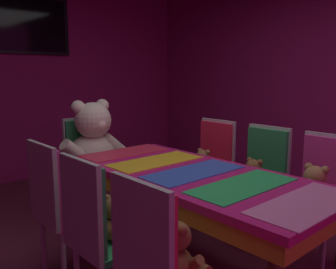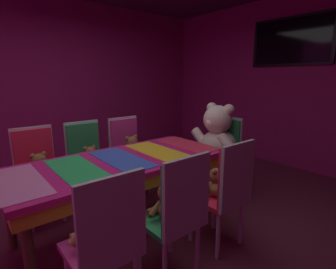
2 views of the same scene
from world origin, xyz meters
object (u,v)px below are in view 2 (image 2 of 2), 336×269
at_px(banquet_table, 121,168).
at_px(chair_right_1, 179,207).
at_px(wall_tv, 291,41).
at_px(chair_left_0, 36,164).
at_px(teddy_left_1, 91,159).
at_px(chair_right_0, 108,236).
at_px(king_teddy_bear, 216,136).
at_px(teddy_left_0, 40,169).
at_px(chair_right_2, 229,186).
at_px(teddy_right_1, 166,203).
at_px(teddy_right_0, 97,225).
at_px(teddy_right_2, 216,183).
at_px(teddy_left_2, 133,150).
at_px(throne_chair, 224,147).
at_px(chair_left_1, 86,154).
at_px(chair_left_2, 127,147).

relative_size(banquet_table, chair_right_1, 2.05).
bearing_deg(wall_tv, chair_left_0, -102.76).
bearing_deg(teddy_left_1, chair_right_0, -19.95).
bearing_deg(chair_left_0, king_teddy_bear, 66.67).
bearing_deg(king_teddy_bear, teddy_left_1, -26.27).
height_order(teddy_left_0, chair_right_2, chair_right_2).
bearing_deg(teddy_right_1, wall_tv, -77.55).
xyz_separation_m(teddy_right_1, king_teddy_bear, (-0.69, 1.39, 0.19)).
relative_size(chair_right_1, wall_tv, 0.76).
distance_m(teddy_right_0, wall_tv, 4.00).
xyz_separation_m(teddy_left_0, teddy_right_1, (1.37, 0.54, -0.01)).
distance_m(chair_left_0, teddy_right_2, 1.87).
bearing_deg(teddy_left_2, chair_right_2, 0.87).
bearing_deg(teddy_right_1, king_teddy_bear, -63.55).
relative_size(chair_left_0, teddy_left_2, 2.97).
relative_size(teddy_left_1, throne_chair, 0.29).
bearing_deg(chair_left_0, teddy_left_0, -0.00).
distance_m(teddy_right_1, chair_right_2, 0.59).
bearing_deg(chair_right_2, teddy_right_0, 81.99).
height_order(teddy_right_1, throne_chair, throne_chair).
xyz_separation_m(banquet_table, chair_left_0, (-0.83, -0.55, -0.06)).
xyz_separation_m(chair_right_1, chair_right_2, (-0.01, 0.57, 0.00)).
bearing_deg(chair_left_1, teddy_right_1, -0.14).
bearing_deg(chair_right_1, teddy_left_1, -0.14).
height_order(teddy_left_1, chair_left_2, chair_left_2).
xyz_separation_m(banquet_table, teddy_left_0, (-0.68, -0.55, -0.07)).
bearing_deg(chair_left_1, chair_right_0, -18.34).
bearing_deg(chair_left_2, teddy_right_1, -20.15).
bearing_deg(banquet_table, chair_right_2, 33.84).
bearing_deg(king_teddy_bear, wall_tv, 180.00).
distance_m(banquet_table, teddy_left_0, 0.88).
bearing_deg(teddy_right_2, chair_left_0, 36.18).
distance_m(banquet_table, chair_right_0, 0.99).
relative_size(chair_left_0, teddy_left_0, 3.22).
xyz_separation_m(teddy_left_0, teddy_right_0, (1.35, -0.01, 0.02)).
distance_m(teddy_left_0, teddy_right_2, 1.76).
bearing_deg(king_teddy_bear, throne_chair, 180.00).
distance_m(teddy_left_0, throne_chair, 2.20).
distance_m(chair_right_1, throne_chair, 1.77).
xyz_separation_m(teddy_left_0, king_teddy_bear, (0.68, 1.92, 0.18)).
bearing_deg(teddy_right_2, teddy_right_1, 90.51).
distance_m(chair_left_2, teddy_left_2, 0.15).
distance_m(chair_right_2, wall_tv, 3.05).
distance_m(teddy_left_0, chair_right_1, 1.61).
xyz_separation_m(teddy_right_2, throne_chair, (-0.68, 0.99, 0.03)).
relative_size(chair_left_0, chair_right_0, 1.00).
distance_m(chair_right_2, throne_chair, 1.29).
bearing_deg(king_teddy_bear, banquet_table, -0.00).
distance_m(teddy_left_2, king_teddy_bear, 1.08).
distance_m(chair_left_0, teddy_right_1, 1.61).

